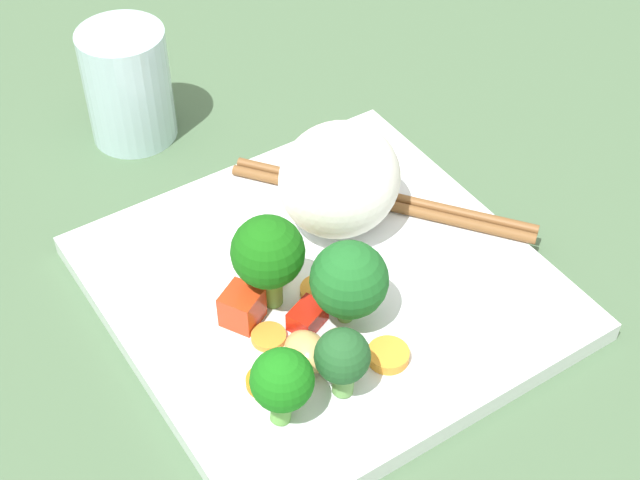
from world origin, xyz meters
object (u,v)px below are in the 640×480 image
(square_plate, at_px, (325,287))
(carrot_slice_4, at_px, (388,355))
(rice_mound, at_px, (340,179))
(broccoli_floret_0, at_px, (349,280))
(chopstick_pair, at_px, (381,199))
(drinking_glass, at_px, (128,85))

(square_plate, bearing_deg, carrot_slice_4, -4.23)
(rice_mound, height_order, broccoli_floret_0, rice_mound)
(carrot_slice_4, bearing_deg, chopstick_pair, 144.99)
(broccoli_floret_0, xyz_separation_m, drinking_glass, (-0.27, -0.02, -0.00))
(rice_mound, distance_m, chopstick_pair, 0.05)
(rice_mound, bearing_deg, square_plate, -44.21)
(broccoli_floret_0, bearing_deg, rice_mound, 148.66)
(chopstick_pair, bearing_deg, rice_mound, 49.74)
(chopstick_pair, height_order, drinking_glass, drinking_glass)
(broccoli_floret_0, bearing_deg, square_plate, 168.62)
(broccoli_floret_0, height_order, carrot_slice_4, broccoli_floret_0)
(broccoli_floret_0, bearing_deg, chopstick_pair, 132.63)
(broccoli_floret_0, distance_m, chopstick_pair, 0.12)
(rice_mound, xyz_separation_m, broccoli_floret_0, (0.08, -0.05, -0.00))
(drinking_glass, bearing_deg, broccoli_floret_0, 4.11)
(carrot_slice_4, height_order, drinking_glass, drinking_glass)
(square_plate, relative_size, carrot_slice_4, 10.43)
(broccoli_floret_0, bearing_deg, carrot_slice_4, 2.58)
(square_plate, relative_size, drinking_glass, 2.92)
(carrot_slice_4, distance_m, chopstick_pair, 0.14)
(rice_mound, distance_m, drinking_glass, 0.20)
(rice_mound, relative_size, drinking_glass, 0.96)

